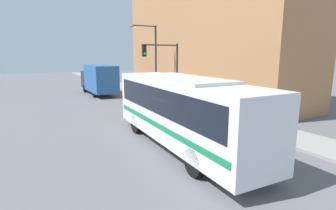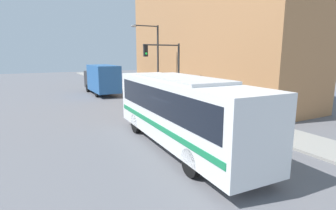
% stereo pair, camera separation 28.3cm
% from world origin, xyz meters
% --- Properties ---
extents(ground_plane, '(120.00, 120.00, 0.00)m').
position_xyz_m(ground_plane, '(0.00, 0.00, 0.00)').
color(ground_plane, slate).
extents(sidewalk, '(2.75, 70.00, 0.13)m').
position_xyz_m(sidewalk, '(5.87, 20.00, 0.07)').
color(sidewalk, gray).
rests_on(sidewalk, ground_plane).
extents(building_facade, '(6.00, 22.78, 12.50)m').
position_xyz_m(building_facade, '(10.25, 12.39, 6.25)').
color(building_facade, '#B27A4C').
rests_on(building_facade, ground_plane).
extents(city_bus, '(2.92, 10.45, 3.37)m').
position_xyz_m(city_bus, '(0.06, 0.60, 1.95)').
color(city_bus, white).
rests_on(city_bus, ground_plane).
extents(delivery_truck, '(2.35, 7.41, 3.22)m').
position_xyz_m(delivery_truck, '(1.24, 19.24, 1.74)').
color(delivery_truck, '#265999').
rests_on(delivery_truck, ground_plane).
extents(fire_hydrant, '(0.23, 0.30, 0.72)m').
position_xyz_m(fire_hydrant, '(5.10, 3.91, 0.49)').
color(fire_hydrant, red).
rests_on(fire_hydrant, sidewalk).
extents(traffic_light_pole, '(3.28, 0.35, 5.11)m').
position_xyz_m(traffic_light_pole, '(4.11, 9.41, 3.65)').
color(traffic_light_pole, '#2D2D2D').
rests_on(traffic_light_pole, sidewalk).
extents(street_lamp, '(2.79, 0.28, 6.93)m').
position_xyz_m(street_lamp, '(4.96, 13.51, 4.29)').
color(street_lamp, '#2D2D2D').
rests_on(street_lamp, sidewalk).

